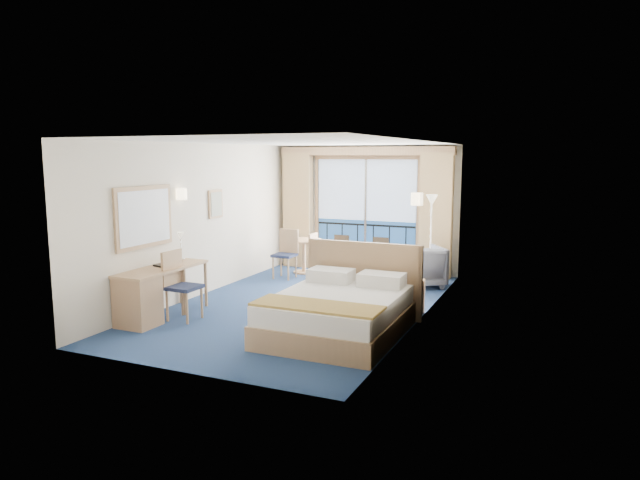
{
  "coord_description": "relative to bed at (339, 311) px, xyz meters",
  "views": [
    {
      "loc": [
        3.96,
        -8.4,
        2.48
      ],
      "look_at": [
        0.23,
        0.2,
        1.09
      ],
      "focal_mm": 32.0,
      "sensor_mm": 36.0,
      "label": 1
    }
  ],
  "objects": [
    {
      "name": "desk_chair",
      "position": [
        -2.52,
        -0.28,
        0.27
      ],
      "size": [
        0.47,
        0.46,
        1.05
      ],
      "rotation": [
        0.0,
        0.0,
        1.56
      ],
      "color": "#1C2441",
      "rests_on": "ground"
    },
    {
      "name": "table_chair_a",
      "position": [
        -1.86,
        3.49,
        0.17
      ],
      "size": [
        0.4,
        0.39,
        0.88
      ],
      "rotation": [
        0.0,
        0.0,
        1.54
      ],
      "color": "#1C2441",
      "rests_on": "ground"
    },
    {
      "name": "curtain_left",
      "position": [
        -2.68,
        4.27,
        0.95
      ],
      "size": [
        0.65,
        0.22,
        2.55
      ],
      "primitive_type": "cube",
      "color": "tan",
      "rests_on": "room_walls"
    },
    {
      "name": "bed",
      "position": [
        0.0,
        0.0,
        0.0
      ],
      "size": [
        1.85,
        2.2,
        1.17
      ],
      "color": "tan",
      "rests_on": "ground"
    },
    {
      "name": "desk",
      "position": [
        -2.84,
        -0.71,
        0.1
      ],
      "size": [
        0.57,
        1.66,
        0.78
      ],
      "color": "tan",
      "rests_on": "ground"
    },
    {
      "name": "room_walls",
      "position": [
        -1.13,
        1.2,
        1.45
      ],
      "size": [
        4.04,
        6.54,
        2.72
      ],
      "color": "beige",
      "rests_on": "ground"
    },
    {
      "name": "round_table",
      "position": [
        -2.25,
        3.64,
        0.22
      ],
      "size": [
        0.8,
        0.8,
        0.72
      ],
      "color": "tan",
      "rests_on": "ground"
    },
    {
      "name": "armchair",
      "position": [
        0.32,
        3.37,
        0.07
      ],
      "size": [
        1.18,
        1.19,
        0.79
      ],
      "primitive_type": "imported",
      "rotation": [
        0.0,
        0.0,
        3.74
      ],
      "color": "#4F5560",
      "rests_on": "ground"
    },
    {
      "name": "floor_lamp",
      "position": [
        0.49,
        3.53,
        1.0
      ],
      "size": [
        0.24,
        0.24,
        1.75
      ],
      "color": "silver",
      "rests_on": "ground"
    },
    {
      "name": "pelmet",
      "position": [
        -1.13,
        4.3,
        2.25
      ],
      "size": [
        3.8,
        0.25,
        0.18
      ],
      "primitive_type": "cube",
      "color": "tan",
      "rests_on": "room_walls"
    },
    {
      "name": "sconce_left",
      "position": [
        -3.07,
        0.6,
        1.52
      ],
      "size": [
        0.18,
        0.18,
        0.18
      ],
      "primitive_type": "cylinder",
      "color": "#FBE2AF",
      "rests_on": "room_walls"
    },
    {
      "name": "wall_print",
      "position": [
        -3.1,
        1.65,
        1.27
      ],
      "size": [
        0.04,
        0.42,
        0.52
      ],
      "color": "tan",
      "rests_on": "room_walls"
    },
    {
      "name": "phone",
      "position": [
        0.65,
        1.32,
        0.26
      ],
      "size": [
        0.2,
        0.18,
        0.08
      ],
      "primitive_type": "cube",
      "rotation": [
        0.0,
        0.0,
        -0.27
      ],
      "color": "white",
      "rests_on": "nightstand"
    },
    {
      "name": "floor",
      "position": [
        -1.13,
        1.2,
        -0.33
      ],
      "size": [
        6.5,
        6.5,
        0.0
      ],
      "primitive_type": "plane",
      "color": "navy",
      "rests_on": "ground"
    },
    {
      "name": "mirror",
      "position": [
        -3.1,
        -0.3,
        1.22
      ],
      "size": [
        0.05,
        1.25,
        0.95
      ],
      "color": "tan",
      "rests_on": "room_walls"
    },
    {
      "name": "curtain_right",
      "position": [
        0.42,
        4.27,
        0.95
      ],
      "size": [
        0.65,
        0.22,
        2.55
      ],
      "primitive_type": "cube",
      "color": "tan",
      "rests_on": "room_walls"
    },
    {
      "name": "nightstand",
      "position": [
        0.64,
        1.36,
        -0.05
      ],
      "size": [
        0.42,
        0.4,
        0.55
      ],
      "primitive_type": "cube",
      "color": "#9A7451",
      "rests_on": "ground"
    },
    {
      "name": "table_chair_b",
      "position": [
        -2.38,
        3.07,
        0.23
      ],
      "size": [
        0.43,
        0.44,
        0.99
      ],
      "rotation": [
        0.0,
        0.0,
        -0.01
      ],
      "color": "#1C2441",
      "rests_on": "ground"
    },
    {
      "name": "balcony_door",
      "position": [
        -1.14,
        4.41,
        0.82
      ],
      "size": [
        2.36,
        0.03,
        2.52
      ],
      "color": "navy",
      "rests_on": "room_walls"
    },
    {
      "name": "sconce_right",
      "position": [
        0.81,
        1.05,
        1.52
      ],
      "size": [
        0.18,
        0.18,
        0.18
      ],
      "primitive_type": "cylinder",
      "color": "#FBE2AF",
      "rests_on": "room_walls"
    },
    {
      "name": "desk_lamp",
      "position": [
        -2.92,
        0.33,
        0.79
      ],
      "size": [
        0.12,
        0.12,
        0.45
      ],
      "color": "silver",
      "rests_on": "desk"
    },
    {
      "name": "folder",
      "position": [
        -2.84,
        -0.18,
        0.47
      ],
      "size": [
        0.37,
        0.32,
        0.03
      ],
      "primitive_type": "cube",
      "rotation": [
        0.0,
        0.0,
        -0.27
      ],
      "color": "black",
      "rests_on": "desk"
    }
  ]
}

